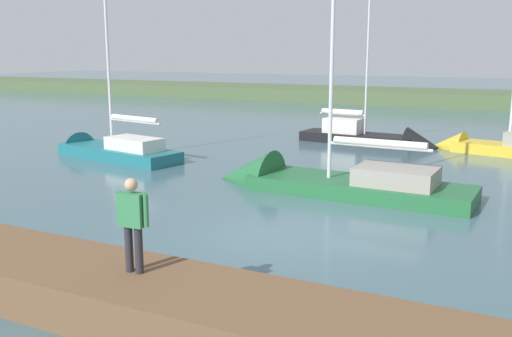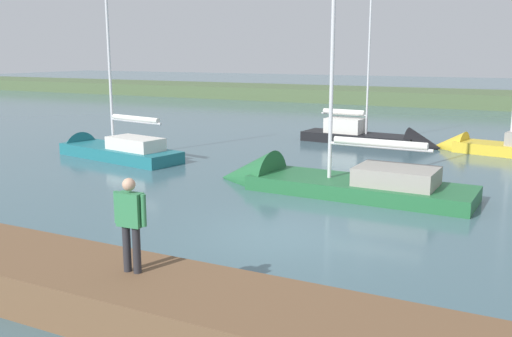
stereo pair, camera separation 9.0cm
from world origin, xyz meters
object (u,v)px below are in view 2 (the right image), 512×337
(sailboat_mid_channel, at_px, (499,150))
(sailboat_far_right, at_px, (105,154))
(sailboat_outer_mooring, at_px, (377,140))
(person_on_dock, at_px, (130,219))
(sailboat_behind_pier, at_px, (315,186))

(sailboat_mid_channel, height_order, sailboat_far_right, sailboat_far_right)
(sailboat_outer_mooring, height_order, sailboat_far_right, sailboat_outer_mooring)
(sailboat_far_right, distance_m, person_on_dock, 16.35)
(sailboat_behind_pier, relative_size, person_on_dock, 5.47)
(sailboat_mid_channel, relative_size, sailboat_far_right, 0.83)
(sailboat_behind_pier, xyz_separation_m, sailboat_outer_mooring, (0.69, -10.42, 0.09))
(sailboat_mid_channel, distance_m, person_on_dock, 20.88)
(sailboat_outer_mooring, distance_m, person_on_dock, 20.68)
(sailboat_outer_mooring, bearing_deg, sailboat_behind_pier, -81.52)
(sailboat_outer_mooring, height_order, person_on_dock, sailboat_outer_mooring)
(sailboat_behind_pier, height_order, sailboat_outer_mooring, sailboat_behind_pier)
(sailboat_far_right, bearing_deg, person_on_dock, 143.92)
(sailboat_behind_pier, bearing_deg, sailboat_outer_mooring, -84.29)
(person_on_dock, bearing_deg, sailboat_behind_pier, -0.85)
(sailboat_behind_pier, distance_m, sailboat_mid_channel, 11.33)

